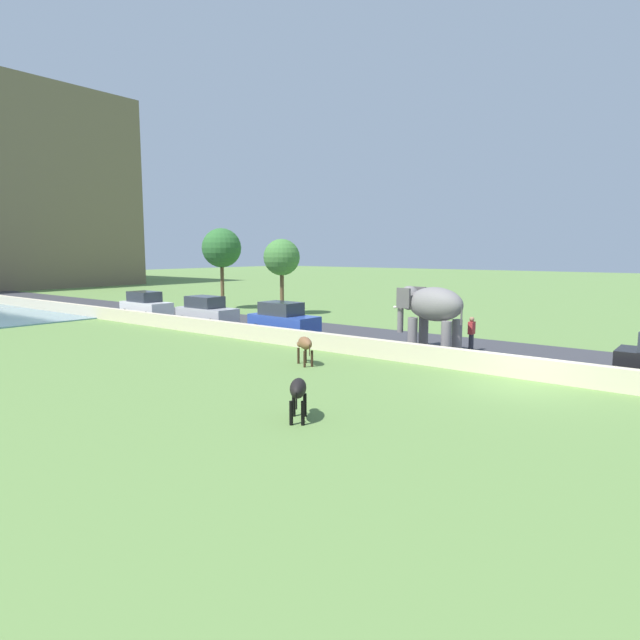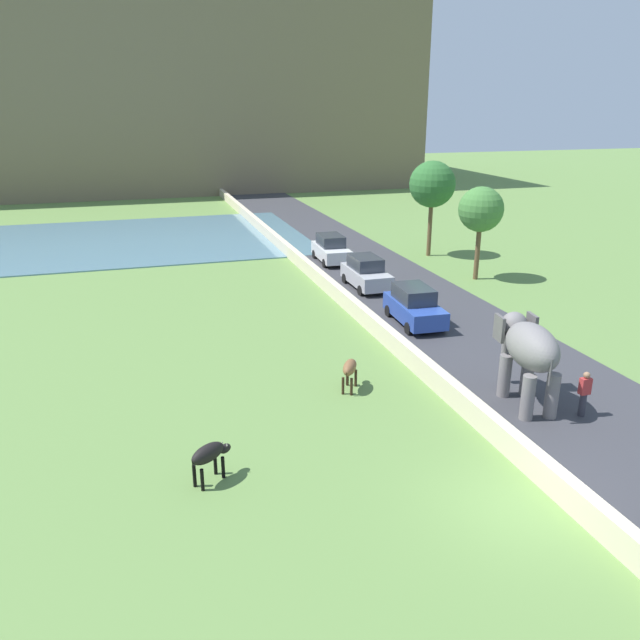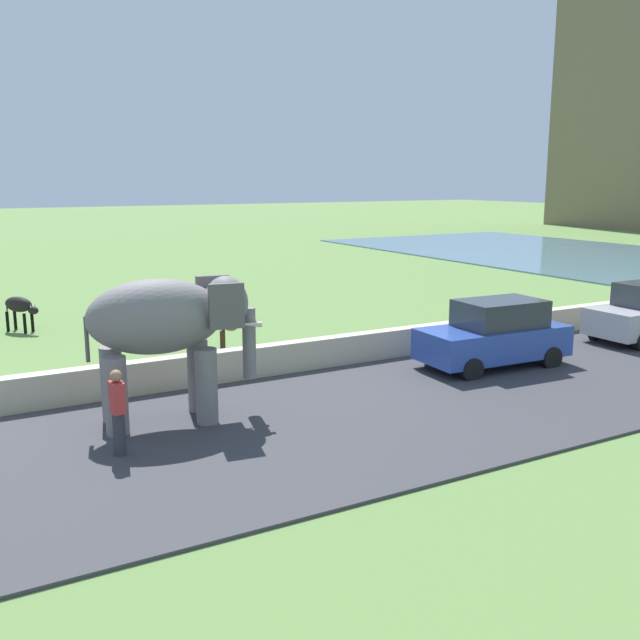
{
  "view_description": "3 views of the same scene",
  "coord_description": "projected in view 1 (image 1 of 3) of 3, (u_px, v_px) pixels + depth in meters",
  "views": [
    {
      "loc": [
        -18.29,
        -5.66,
        4.55
      ],
      "look_at": [
        1.83,
        10.0,
        1.29
      ],
      "focal_mm": 30.29,
      "sensor_mm": 36.0,
      "label": 1
    },
    {
      "loc": [
        -8.96,
        -11.67,
        9.88
      ],
      "look_at": [
        -2.11,
        10.76,
        1.76
      ],
      "focal_mm": 35.34,
      "sensor_mm": 36.0,
      "label": 2
    },
    {
      "loc": [
        16.95,
        0.93,
        4.93
      ],
      "look_at": [
        1.22,
        9.78,
        1.29
      ],
      "focal_mm": 39.74,
      "sensor_mm": 36.0,
      "label": 3
    }
  ],
  "objects": [
    {
      "name": "car_blue",
      "position": [
        283.0,
        319.0,
        29.32
      ],
      "size": [
        1.95,
        4.08,
        1.8
      ],
      "color": "#2D4CA8",
      "rests_on": "ground"
    },
    {
      "name": "cow_black",
      "position": [
        298.0,
        390.0,
        14.53
      ],
      "size": [
        1.32,
        1.08,
        1.15
      ],
      "color": "black",
      "rests_on": "ground"
    },
    {
      "name": "car_white",
      "position": [
        146.0,
        305.0,
        37.01
      ],
      "size": [
        1.92,
        4.06,
        1.8
      ],
      "color": "white",
      "rests_on": "ground"
    },
    {
      "name": "barrier_wall",
      "position": [
        201.0,
        326.0,
        30.2
      ],
      "size": [
        0.4,
        110.0,
        0.79
      ],
      "primitive_type": "cube",
      "color": "beige",
      "rests_on": "ground"
    },
    {
      "name": "tree_near",
      "position": [
        282.0,
        258.0,
        38.15
      ],
      "size": [
        2.58,
        2.58,
        5.41
      ],
      "color": "brown",
      "rests_on": "ground"
    },
    {
      "name": "car_silver",
      "position": [
        206.0,
        311.0,
        33.16
      ],
      "size": [
        1.8,
        4.0,
        1.8
      ],
      "color": "#B7B7BC",
      "rests_on": "ground"
    },
    {
      "name": "cow_brown",
      "position": [
        305.0,
        344.0,
        21.62
      ],
      "size": [
        1.01,
        1.36,
        1.15
      ],
      "color": "brown",
      "rests_on": "ground"
    },
    {
      "name": "tree_mid",
      "position": [
        222.0,
        248.0,
        41.96
      ],
      "size": [
        3.04,
        3.04,
        6.32
      ],
      "color": "brown",
      "rests_on": "ground"
    },
    {
      "name": "ground_plane",
      "position": [
        519.0,
        386.0,
        18.35
      ],
      "size": [
        220.0,
        220.0,
        0.0
      ],
      "primitive_type": "plane",
      "color": "#608442"
    },
    {
      "name": "road_surface",
      "position": [
        227.0,
        322.0,
        34.44
      ],
      "size": [
        7.0,
        120.0,
        0.06
      ],
      "primitive_type": "cube",
      "color": "#38383D",
      "rests_on": "ground"
    },
    {
      "name": "person_beside_elephant",
      "position": [
        471.0,
        334.0,
        24.21
      ],
      "size": [
        0.36,
        0.22,
        1.63
      ],
      "color": "#33333D",
      "rests_on": "ground"
    },
    {
      "name": "elephant",
      "position": [
        431.0,
        308.0,
        23.87
      ],
      "size": [
        1.77,
        3.56,
        2.99
      ],
      "color": "slate",
      "rests_on": "ground"
    }
  ]
}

